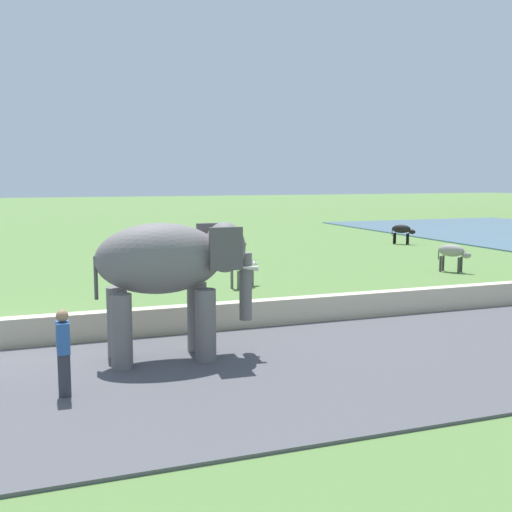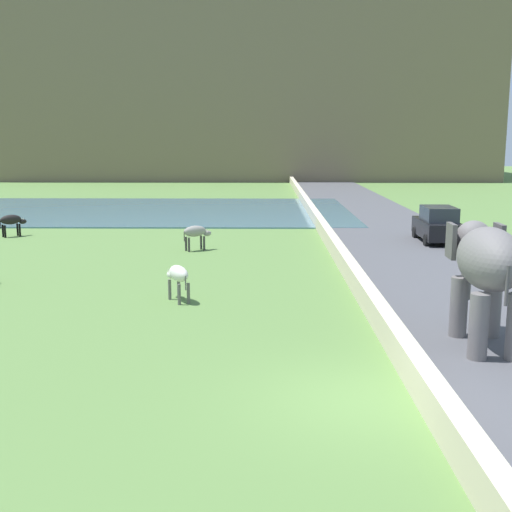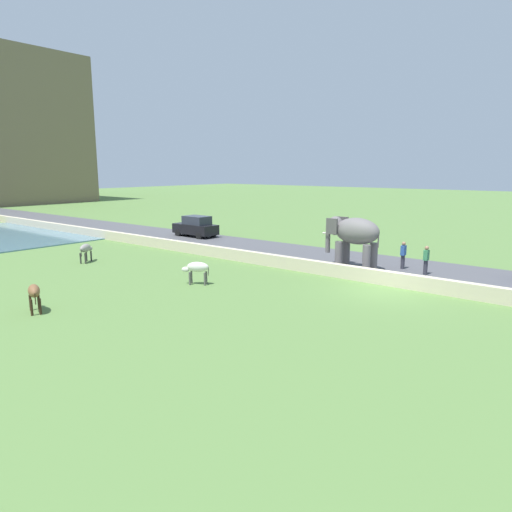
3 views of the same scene
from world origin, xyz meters
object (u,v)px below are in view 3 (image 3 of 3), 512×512
Objects in this scene: cow_brown at (34,292)px; elephant at (353,234)px; person_beside_elephant at (403,255)px; cow_grey at (86,249)px; car_black at (196,227)px; person_trailing at (426,260)px; cow_white at (197,268)px.

elephant is at bearing -22.16° from cow_brown.
elephant is 2.48× the size of cow_brown.
person_beside_elephant reaches higher than cow_grey.
car_black is at bearing 85.49° from person_beside_elephant.
car_black reaches higher than person_trailing.
person_beside_elephant reaches higher than cow_brown.
person_trailing is (-0.65, -1.52, 0.00)m from person_beside_elephant.
cow_white is (-9.74, 6.72, -0.04)m from person_beside_elephant.
car_black is 20.92m from cow_brown.
cow_brown is (-18.44, -9.88, -0.06)m from car_black.
cow_brown is at bearing 165.82° from cow_white.
person_beside_elephant is 19.00m from cow_grey.
cow_grey is 9.35m from cow_white.
car_black is 11.85m from cow_grey.
elephant is at bearing -58.35° from cow_grey.
person_trailing is 19.98m from cow_grey.
person_beside_elephant is 19.01m from cow_brown.
cow_white is (0.42, -9.34, 0.00)m from cow_grey.
cow_white is (-11.19, -11.71, -0.06)m from car_black.
elephant is 4.14m from person_trailing.
cow_grey is (-9.50, 17.57, -0.04)m from person_trailing.
elephant is 2.55× the size of cow_white.
cow_grey and cow_brown have the same top height.
elephant reaches higher than cow_white.
cow_brown is 1.03× the size of cow_white.
elephant reaches higher than cow_brown.
person_beside_elephant is 0.40× the size of car_black.
person_trailing is 1.21× the size of cow_grey.
elephant is at bearing 105.08° from person_trailing.
cow_brown is at bearing 153.28° from person_beside_elephant.
person_trailing is 0.40× the size of car_black.
person_beside_elephant is at bearing -53.98° from elephant.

